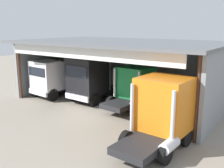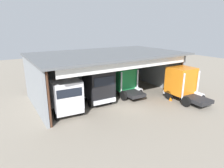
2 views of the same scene
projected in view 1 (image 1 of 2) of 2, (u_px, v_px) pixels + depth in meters
name	position (u px, v px, depth m)	size (l,w,h in m)	color
ground_plane	(86.00, 115.00, 18.17)	(80.00, 80.00, 0.00)	gray
workshop_shed	(127.00, 58.00, 21.62)	(16.48, 10.20, 5.06)	gray
truck_white_right_bay	(50.00, 78.00, 22.56)	(2.81, 4.63, 3.27)	white
truck_black_center_bay	(89.00, 79.00, 21.09)	(2.78, 4.77, 3.71)	black
truck_green_yard_outside	(134.00, 87.00, 19.38)	(2.64, 4.54, 3.20)	#197F3D
truck_orange_left_bay	(162.00, 111.00, 13.19)	(2.71, 5.02, 3.62)	orange
oil_drum	(142.00, 87.00, 24.87)	(0.58, 0.58, 0.90)	gold
tool_cart	(197.00, 95.00, 21.69)	(0.90, 0.60, 1.00)	#1E59A5
traffic_cone	(145.00, 132.00, 14.55)	(0.36, 0.36, 0.56)	orange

